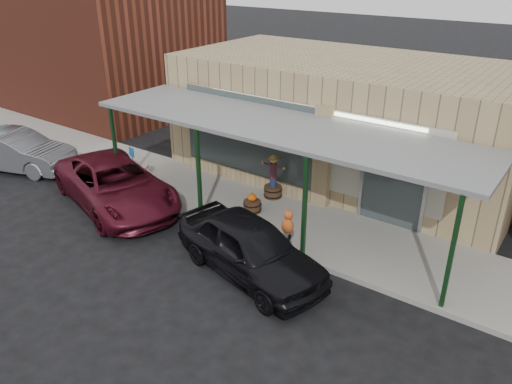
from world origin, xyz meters
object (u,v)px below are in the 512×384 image
Objects in this scene: handicap_sign at (133,163)px; parked_sedan at (250,247)px; car_maroon at (116,184)px; car_grey at (16,151)px; barrel_scarecrow at (273,183)px; barrel_pumpkin at (252,205)px.

handicap_sign reaches higher than parked_sedan.
car_maroon is 5.48m from car_grey.
barrel_scarecrow is 4.24m from parked_sedan.
barrel_pumpkin is 9.72m from car_grey.
handicap_sign is at bearing 89.07° from parked_sedan.
car_maroon is (-5.80, 0.57, -0.01)m from parked_sedan.
parked_sedan is at bearing -110.83° from car_grey.
parked_sedan reaches higher than car_grey.
barrel_scarecrow is 0.32× the size of parked_sedan.
barrel_scarecrow is at bearing 92.50° from barrel_pumpkin.
barrel_scarecrow and handicap_sign have the same top height.
parked_sedan is (6.03, -1.56, -0.36)m from handicap_sign.
barrel_scarecrow is 10.01m from car_grey.
parked_sedan reaches higher than car_maroon.
car_grey is at bearing 108.90° from car_maroon.
car_maroon is at bearing -63.01° from handicap_sign.
handicap_sign is 0.28× the size of car_maroon.
car_grey is at bearing -167.23° from barrel_pumpkin.
car_grey reaches higher than barrel_pumpkin.
barrel_scarecrow is at bearing -88.92° from car_grey.
barrel_scarecrow is 0.33× the size of car_grey.
barrel_pumpkin is at bearing -95.95° from car_grey.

